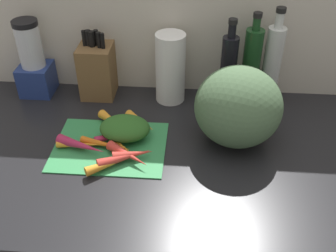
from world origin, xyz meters
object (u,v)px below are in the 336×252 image
carrot_8 (106,144)px  knife_block (98,69)px  carrot_1 (125,157)px  carrot_4 (120,135)px  carrot_3 (140,122)px  bottle_2 (272,65)px  carrot_0 (115,123)px  winter_squash (238,107)px  carrot_5 (81,144)px  cutting_board (110,145)px  carrot_7 (81,145)px  bottle_0 (228,70)px  carrot_10 (121,146)px  blender_appliance (34,63)px  carrot_6 (133,154)px  carrot_2 (113,162)px  carrot_11 (128,155)px  carrot_9 (115,124)px  bottle_1 (251,66)px

carrot_8 → knife_block: bearing=105.3°
carrot_1 → carrot_4: carrot_1 is taller
carrot_3 → bottle_2: bottle_2 is taller
carrot_0 → winter_squash: (39.39, -2.74, 10.22)cm
carrot_1 → carrot_8: (-6.97, 6.02, -0.43)cm
carrot_1 → carrot_5: (-14.58, 5.55, -0.57)cm
cutting_board → carrot_7: size_ratio=2.18×
bottle_0 → carrot_10: bearing=-138.9°
carrot_0 → carrot_1: bearing=-70.0°
carrot_0 → blender_appliance: 40.26cm
carrot_0 → carrot_8: 11.02cm
carrot_4 → blender_appliance: (-35.80, 26.57, 10.24)cm
blender_appliance → bottle_2: size_ratio=0.80×
carrot_5 → bottle_2: bottle_2 is taller
carrot_0 → carrot_6: carrot_6 is taller
carrot_2 → bottle_0: size_ratio=0.52×
carrot_8 → winter_squash: winter_squash is taller
carrot_5 → carrot_8: 7.62cm
carrot_7 → knife_block: (-1.73, 34.38, 7.57)cm
carrot_5 → carrot_10: (12.54, 0.41, -0.09)cm
carrot_7 → carrot_11: size_ratio=1.06×
carrot_7 → bottle_0: size_ratio=0.50×
carrot_3 → carrot_7: carrot_7 is taller
carrot_2 → carrot_7: 12.85cm
carrot_2 → bottle_2: bearing=39.0°
cutting_board → bottle_2: size_ratio=0.99×
carrot_9 → bottle_0: bearing=25.5°
carrot_3 → carrot_7: (-16.46, -13.88, 0.18)cm
carrot_5 → knife_block: (-1.32, 33.09, 8.27)cm
carrot_1 → carrot_11: 1.50cm
carrot_0 → bottle_1: 50.59cm
carrot_2 → bottle_2: 64.29cm
carrot_10 → bottle_2: (47.96, 31.50, 13.38)cm
carrot_4 → carrot_9: (-2.71, 5.75, -0.10)cm
winter_squash → carrot_8: bearing=-168.4°
cutting_board → carrot_4: bearing=54.3°
carrot_8 → bottle_0: bottle_0 is taller
carrot_1 → carrot_4: (-3.36, 11.35, -0.52)cm
bottle_1 → bottle_2: (7.18, 0.74, 0.55)cm
carrot_6 → bottle_2: (43.68, 35.96, 12.69)cm
cutting_board → carrot_11: 9.54cm
carrot_10 → blender_appliance: 50.07cm
bottle_2 → carrot_0: bearing=-158.6°
carrot_6 → carrot_10: size_ratio=1.18×
carrot_1 → carrot_2: (-3.03, -2.14, -0.23)cm
bottle_1 → carrot_8: bearing=-146.1°
carrot_6 → carrot_9: bearing=118.1°
carrot_2 → carrot_11: 5.13cm
carrot_0 → carrot_7: carrot_7 is taller
carrot_1 → carrot_2: size_ratio=0.97×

